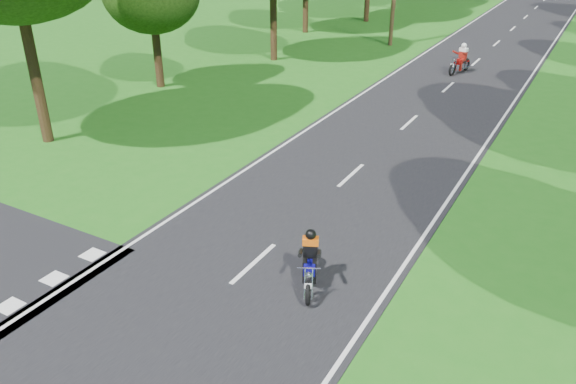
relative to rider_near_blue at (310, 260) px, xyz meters
The scene contains 5 objects.
ground 2.59m from the rider_near_blue, 130.76° to the right, with size 160.00×160.00×0.00m, color #1F6216.
main_road 48.14m from the rider_near_blue, 91.94° to the left, with size 7.00×140.00×0.02m, color black.
road_markings 46.28m from the rider_near_blue, 92.18° to the left, with size 7.40×140.00×0.01m.
rider_near_blue is the anchor object (origin of this frame).
rider_far_red 21.21m from the rider_near_blue, 95.06° to the left, with size 0.64×1.91×1.59m, color #A30E0C, non-canonical shape.
Camera 1 is at (6.50, -7.76, 7.86)m, focal length 35.00 mm.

